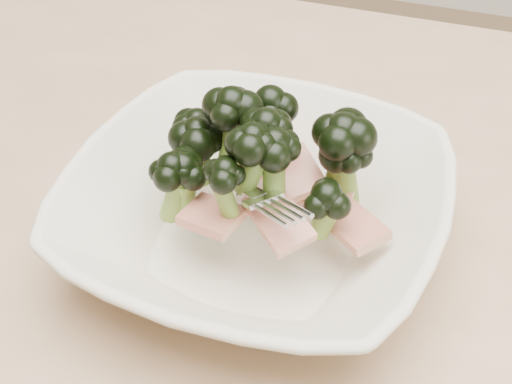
% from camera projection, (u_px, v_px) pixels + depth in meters
% --- Properties ---
extents(dining_table, '(1.20, 0.80, 0.75)m').
position_uv_depth(dining_table, '(357.00, 382.00, 0.54)').
color(dining_table, tan).
rests_on(dining_table, ground).
extents(broccoli_dish, '(0.27, 0.27, 0.12)m').
position_uv_depth(broccoli_dish, '(256.00, 202.00, 0.48)').
color(broccoli_dish, beige).
rests_on(broccoli_dish, dining_table).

